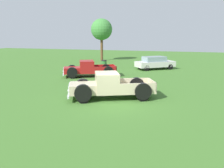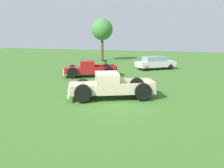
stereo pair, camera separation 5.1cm
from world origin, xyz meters
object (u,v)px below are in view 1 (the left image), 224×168
pickup_truck_foreground (106,86)px  trash_can (104,64)px  sedan_distant_a (155,63)px  oak_tree_east (102,30)px  pickup_truck_behind_left (86,69)px

pickup_truck_foreground → trash_can: pickup_truck_foreground is taller
pickup_truck_foreground → sedan_distant_a: 13.11m
trash_can → oak_tree_east: 8.67m
pickup_truck_behind_left → sedan_distant_a: pickup_truck_behind_left is taller
pickup_truck_foreground → sedan_distant_a: pickup_truck_foreground is taller
pickup_truck_behind_left → sedan_distant_a: bearing=48.7°
pickup_truck_foreground → oak_tree_east: 20.79m
pickup_truck_behind_left → oak_tree_east: (-2.70, 12.64, 3.64)m
trash_can → pickup_truck_foreground: bearing=-71.6°
sedan_distant_a → oak_tree_east: 10.99m
pickup_truck_foreground → pickup_truck_behind_left: pickup_truck_foreground is taller
pickup_truck_foreground → trash_can: (-4.01, 12.07, -0.29)m
pickup_truck_foreground → sedan_distant_a: (1.53, 13.02, -0.03)m
pickup_truck_behind_left → sedan_distant_a: size_ratio=1.14×
pickup_truck_behind_left → trash_can: bearing=90.1°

